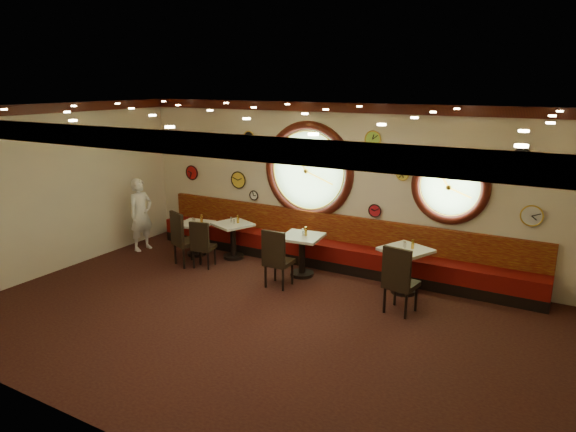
% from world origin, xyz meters
% --- Properties ---
extents(floor, '(9.00, 6.00, 0.00)m').
position_xyz_m(floor, '(0.00, 0.00, 0.00)').
color(floor, black).
rests_on(floor, ground).
extents(ceiling, '(9.00, 6.00, 0.02)m').
position_xyz_m(ceiling, '(0.00, 0.00, 3.20)').
color(ceiling, '#B48F33').
rests_on(ceiling, wall_back).
extents(wall_back, '(9.00, 0.02, 3.20)m').
position_xyz_m(wall_back, '(0.00, 3.00, 1.60)').
color(wall_back, beige).
rests_on(wall_back, floor).
extents(wall_front, '(9.00, 0.02, 3.20)m').
position_xyz_m(wall_front, '(0.00, -3.00, 1.60)').
color(wall_front, beige).
rests_on(wall_front, floor).
extents(wall_left, '(0.02, 6.00, 3.20)m').
position_xyz_m(wall_left, '(-4.50, 0.00, 1.60)').
color(wall_left, beige).
rests_on(wall_left, floor).
extents(molding_back, '(9.00, 0.10, 0.18)m').
position_xyz_m(molding_back, '(0.00, 2.95, 3.11)').
color(molding_back, '#350E09').
rests_on(molding_back, wall_back).
extents(molding_front, '(9.00, 0.10, 0.18)m').
position_xyz_m(molding_front, '(0.00, -2.95, 3.11)').
color(molding_front, '#350E09').
rests_on(molding_front, wall_back).
extents(molding_left, '(0.10, 6.00, 0.18)m').
position_xyz_m(molding_left, '(-4.45, 0.00, 3.11)').
color(molding_left, '#350E09').
rests_on(molding_left, wall_back).
extents(banquette_base, '(8.00, 0.55, 0.20)m').
position_xyz_m(banquette_base, '(0.00, 2.72, 0.10)').
color(banquette_base, black).
rests_on(banquette_base, floor).
extents(banquette_seat, '(8.00, 0.55, 0.30)m').
position_xyz_m(banquette_seat, '(0.00, 2.72, 0.35)').
color(banquette_seat, '#550807').
rests_on(banquette_seat, banquette_base).
extents(banquette_back, '(8.00, 0.10, 0.55)m').
position_xyz_m(banquette_back, '(0.00, 2.94, 0.75)').
color(banquette_back, '#5B0708').
rests_on(banquette_back, wall_back).
extents(porthole_left_glass, '(1.66, 0.02, 1.66)m').
position_xyz_m(porthole_left_glass, '(-0.60, 3.00, 1.85)').
color(porthole_left_glass, '#7CB06A').
rests_on(porthole_left_glass, wall_back).
extents(porthole_left_frame, '(1.98, 0.18, 1.98)m').
position_xyz_m(porthole_left_frame, '(-0.60, 2.98, 1.85)').
color(porthole_left_frame, '#350E09').
rests_on(porthole_left_frame, wall_back).
extents(porthole_left_ring, '(1.61, 0.03, 1.61)m').
position_xyz_m(porthole_left_ring, '(-0.60, 2.95, 1.85)').
color(porthole_left_ring, gold).
rests_on(porthole_left_ring, wall_back).
extents(porthole_right_glass, '(1.10, 0.02, 1.10)m').
position_xyz_m(porthole_right_glass, '(2.20, 3.00, 1.80)').
color(porthole_right_glass, '#7CB06A').
rests_on(porthole_right_glass, wall_back).
extents(porthole_right_frame, '(1.38, 0.18, 1.38)m').
position_xyz_m(porthole_right_frame, '(2.20, 2.98, 1.80)').
color(porthole_right_frame, '#350E09').
rests_on(porthole_right_frame, wall_back).
extents(porthole_right_ring, '(1.09, 0.03, 1.09)m').
position_xyz_m(porthole_right_ring, '(2.20, 2.95, 1.80)').
color(porthole_right_ring, gold).
rests_on(porthole_right_ring, wall_back).
extents(wall_clock_0, '(0.36, 0.03, 0.36)m').
position_xyz_m(wall_clock_0, '(-2.30, 2.96, 1.50)').
color(wall_clock_0, gold).
rests_on(wall_clock_0, wall_back).
extents(wall_clock_1, '(0.26, 0.03, 0.26)m').
position_xyz_m(wall_clock_1, '(-3.20, 2.96, 2.35)').
color(wall_clock_1, '#73AB22').
rests_on(wall_clock_1, wall_back).
extents(wall_clock_2, '(0.30, 0.03, 0.30)m').
position_xyz_m(wall_clock_2, '(0.75, 2.96, 2.55)').
color(wall_clock_2, '#9CD442').
rests_on(wall_clock_2, wall_back).
extents(wall_clock_3, '(0.20, 0.03, 0.20)m').
position_xyz_m(wall_clock_3, '(-1.90, 2.96, 1.20)').
color(wall_clock_3, white).
rests_on(wall_clock_3, wall_back).
extents(wall_clock_4, '(0.22, 0.03, 0.22)m').
position_xyz_m(wall_clock_4, '(1.35, 2.96, 1.95)').
color(wall_clock_4, '#EBDA4E').
rests_on(wall_clock_4, wall_back).
extents(wall_clock_5, '(0.32, 0.03, 0.32)m').
position_xyz_m(wall_clock_5, '(-3.60, 2.96, 1.55)').
color(wall_clock_5, '#B61212').
rests_on(wall_clock_5, wall_back).
extents(wall_clock_6, '(0.28, 0.03, 0.28)m').
position_xyz_m(wall_clock_6, '(3.30, 2.96, 2.40)').
color(wall_clock_6, black).
rests_on(wall_clock_6, wall_back).
extents(wall_clock_7, '(0.34, 0.03, 0.34)m').
position_xyz_m(wall_clock_7, '(3.55, 2.96, 1.45)').
color(wall_clock_7, silver).
rests_on(wall_clock_7, wall_back).
extents(wall_clock_8, '(0.24, 0.03, 0.24)m').
position_xyz_m(wall_clock_8, '(0.85, 2.96, 1.20)').
color(wall_clock_8, red).
rests_on(wall_clock_8, wall_back).
extents(wall_clock_9, '(0.24, 0.03, 0.24)m').
position_xyz_m(wall_clock_9, '(-2.00, 2.96, 2.45)').
color(wall_clock_9, black).
rests_on(wall_clock_9, wall_back).
extents(table_a, '(0.74, 0.74, 0.71)m').
position_xyz_m(table_a, '(-2.74, 1.97, 0.45)').
color(table_a, black).
rests_on(table_a, floor).
extents(table_b, '(0.89, 0.89, 0.75)m').
position_xyz_m(table_b, '(-1.94, 2.20, 0.48)').
color(table_b, black).
rests_on(table_b, floor).
extents(table_c, '(0.79, 0.79, 0.79)m').
position_xyz_m(table_c, '(-0.22, 2.02, 0.50)').
color(table_c, black).
rests_on(table_c, floor).
extents(table_d, '(0.97, 0.97, 0.81)m').
position_xyz_m(table_d, '(1.72, 2.18, 0.51)').
color(table_d, black).
rests_on(table_d, floor).
extents(chair_a, '(0.60, 0.60, 0.69)m').
position_xyz_m(chair_a, '(-2.55, 1.33, 0.63)').
color(chair_a, black).
rests_on(chair_a, floor).
extents(chair_b, '(0.48, 0.48, 0.59)m').
position_xyz_m(chair_b, '(-2.12, 1.40, 0.55)').
color(chair_b, black).
rests_on(chair_b, floor).
extents(chair_c, '(0.46, 0.46, 0.67)m').
position_xyz_m(chair_c, '(-0.33, 1.26, 0.62)').
color(chair_c, black).
rests_on(chair_c, floor).
extents(chair_d, '(0.53, 0.53, 0.70)m').
position_xyz_m(chair_d, '(1.89, 1.28, 0.64)').
color(chair_d, black).
rests_on(chair_d, floor).
extents(condiment_a_salt, '(0.04, 0.04, 0.10)m').
position_xyz_m(condiment_a_salt, '(-2.82, 1.99, 0.76)').
color(condiment_a_salt, silver).
rests_on(condiment_a_salt, table_a).
extents(condiment_b_salt, '(0.04, 0.04, 0.11)m').
position_xyz_m(condiment_b_salt, '(-2.01, 2.24, 0.81)').
color(condiment_b_salt, silver).
rests_on(condiment_b_salt, table_b).
extents(condiment_c_salt, '(0.04, 0.04, 0.11)m').
position_xyz_m(condiment_c_salt, '(-0.25, 2.11, 0.85)').
color(condiment_c_salt, silver).
rests_on(condiment_c_salt, table_c).
extents(condiment_d_salt, '(0.04, 0.04, 0.10)m').
position_xyz_m(condiment_d_salt, '(1.66, 2.27, 0.85)').
color(condiment_d_salt, '#BBBABF').
rests_on(condiment_d_salt, table_d).
extents(condiment_a_pepper, '(0.03, 0.03, 0.09)m').
position_xyz_m(condiment_a_pepper, '(-2.74, 1.95, 0.75)').
color(condiment_a_pepper, silver).
rests_on(condiment_a_pepper, table_a).
extents(condiment_b_pepper, '(0.03, 0.03, 0.09)m').
position_xyz_m(condiment_b_pepper, '(-1.89, 2.18, 0.80)').
color(condiment_b_pepper, '#BDBCC1').
rests_on(condiment_b_pepper, table_b).
extents(condiment_c_pepper, '(0.04, 0.04, 0.10)m').
position_xyz_m(condiment_c_pepper, '(-0.19, 2.00, 0.84)').
color(condiment_c_pepper, silver).
rests_on(condiment_c_pepper, table_c).
extents(condiment_d_pepper, '(0.04, 0.04, 0.11)m').
position_xyz_m(condiment_d_pepper, '(1.70, 2.18, 0.86)').
color(condiment_d_pepper, silver).
rests_on(condiment_d_pepper, table_d).
extents(condiment_a_bottle, '(0.06, 0.06, 0.18)m').
position_xyz_m(condiment_a_bottle, '(-2.63, 2.05, 0.80)').
color(condiment_a_bottle, orange).
rests_on(condiment_a_bottle, table_a).
extents(condiment_b_bottle, '(0.05, 0.05, 0.16)m').
position_xyz_m(condiment_b_bottle, '(-1.85, 2.27, 0.84)').
color(condiment_b_bottle, gold).
rests_on(condiment_b_bottle, table_b).
extents(condiment_c_bottle, '(0.05, 0.05, 0.17)m').
position_xyz_m(condiment_c_bottle, '(-0.16, 2.04, 0.88)').
color(condiment_c_bottle, gold).
rests_on(condiment_c_bottle, table_c).
extents(condiment_d_bottle, '(0.05, 0.05, 0.16)m').
position_xyz_m(condiment_d_bottle, '(1.81, 2.23, 0.89)').
color(condiment_d_bottle, gold).
rests_on(condiment_d_bottle, table_d).
extents(waiter, '(0.44, 0.62, 1.58)m').
position_xyz_m(waiter, '(-4.00, 1.68, 0.79)').
color(waiter, white).
rests_on(waiter, floor).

